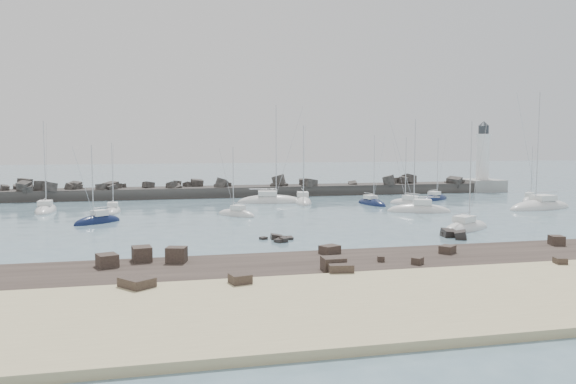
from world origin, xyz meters
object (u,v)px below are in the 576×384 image
object	(u,v)px
sailboat_13	(435,199)
sailboat_2	(98,222)
lighthouse	(482,176)
sailboat_11	(540,208)
sailboat_4	(271,202)
sailboat_12	(530,200)
sailboat_6	(303,202)
sailboat_7	(466,229)
sailboat_1	(46,210)
sailboat_8	(372,204)
sailboat_10	(408,204)
sailboat_9	(419,211)
sailboat_5	(236,215)
sailboat_3	(113,211)

from	to	relation	value
sailboat_13	sailboat_2	bearing A→B (deg)	-163.11
lighthouse	sailboat_11	world-z (taller)	sailboat_11
sailboat_4	sailboat_12	size ratio (longest dim) A/B	1.70
sailboat_6	sailboat_7	distance (m)	32.48
sailboat_11	sailboat_7	bearing A→B (deg)	-143.81
sailboat_2	sailboat_12	bearing A→B (deg)	8.98
sailboat_1	sailboat_8	xyz separation A→B (m)	(48.05, -1.91, -0.00)
sailboat_2	sailboat_10	xyz separation A→B (m)	(44.80, 9.40, -0.00)
sailboat_10	sailboat_9	bearing A→B (deg)	-104.87
sailboat_1	sailboat_13	xyz separation A→B (m)	(61.18, 2.42, -0.00)
sailboat_7	sailboat_1	bearing A→B (deg)	149.89
lighthouse	sailboat_13	distance (m)	22.43
sailboat_1	sailboat_13	world-z (taller)	sailboat_1
sailboat_10	sailboat_5	bearing A→B (deg)	-166.67
sailboat_8	sailboat_3	bearing A→B (deg)	-178.39
sailboat_10	sailboat_6	bearing A→B (deg)	156.72
lighthouse	sailboat_12	bearing A→B (deg)	-99.12
sailboat_3	sailboat_13	distance (m)	52.13
sailboat_9	sailboat_8	bearing A→B (deg)	105.32
sailboat_2	sailboat_1	bearing A→B (deg)	121.49
lighthouse	sailboat_3	world-z (taller)	lighthouse
sailboat_3	sailboat_7	distance (m)	46.95
sailboat_12	sailboat_13	distance (m)	15.31
sailboat_1	sailboat_12	world-z (taller)	sailboat_1
sailboat_13	sailboat_8	bearing A→B (deg)	-161.75
sailboat_9	sailboat_10	bearing A→B (deg)	75.13
sailboat_7	sailboat_12	size ratio (longest dim) A/B	1.31
sailboat_9	sailboat_10	size ratio (longest dim) A/B	1.23
sailboat_5	sailboat_7	xyz separation A→B (m)	(23.28, -17.58, 0.00)
sailboat_4	sailboat_7	world-z (taller)	sailboat_4
sailboat_4	sailboat_3	bearing A→B (deg)	-163.42
sailboat_3	sailboat_12	world-z (taller)	sailboat_3
sailboat_7	sailboat_4	bearing A→B (deg)	115.89
lighthouse	sailboat_11	xyz separation A→B (m)	(-8.63, -29.15, -2.94)
sailboat_1	sailboat_3	xyz separation A→B (m)	(9.32, -3.00, -0.00)
lighthouse	sailboat_4	bearing A→B (deg)	-165.01
sailboat_9	sailboat_5	bearing A→B (deg)	176.10
sailboat_8	sailboat_12	bearing A→B (deg)	-2.29
sailboat_1	sailboat_2	world-z (taller)	sailboat_1
sailboat_8	sailboat_9	size ratio (longest dim) A/B	0.84
sailboat_1	sailboat_8	world-z (taller)	sailboat_1
sailboat_4	sailboat_8	size ratio (longest dim) A/B	1.44
sailboat_5	sailboat_11	size ratio (longest dim) A/B	0.55
sailboat_12	sailboat_6	bearing A→B (deg)	171.95
sailboat_6	sailboat_3	bearing A→B (deg)	-169.55
sailboat_3	sailboat_11	distance (m)	61.43
sailboat_8	sailboat_11	size ratio (longest dim) A/B	0.64
sailboat_1	sailboat_10	xyz separation A→B (m)	(53.14, -4.21, 0.01)
sailboat_2	sailboat_8	world-z (taller)	sailboat_8
sailboat_5	sailboat_13	bearing A→B (deg)	20.30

